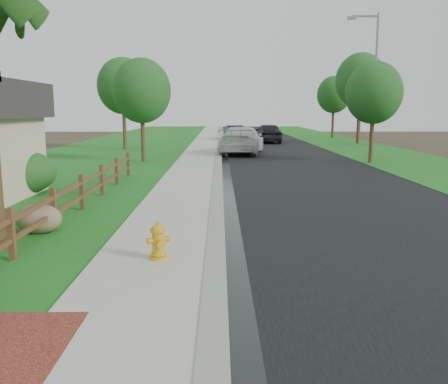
{
  "coord_description": "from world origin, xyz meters",
  "views": [
    {
      "loc": [
        0.48,
        -6.22,
        2.97
      ],
      "look_at": [
        0.58,
        4.11,
        1.18
      ],
      "focal_mm": 38.0,
      "sensor_mm": 36.0,
      "label": 1
    }
  ],
  "objects_px": {
    "fire_hydrant": "(158,242)",
    "dark_car_mid": "(268,133)",
    "ranch_fence": "(69,198)",
    "white_suv": "(242,140)",
    "streetlight": "(373,75)"
  },
  "relations": [
    {
      "from": "fire_hydrant",
      "to": "streetlight",
      "type": "distance_m",
      "value": 26.88
    },
    {
      "from": "ranch_fence",
      "to": "fire_hydrant",
      "type": "bearing_deg",
      "value": -52.12
    },
    {
      "from": "white_suv",
      "to": "dark_car_mid",
      "type": "distance_m",
      "value": 11.44
    },
    {
      "from": "fire_hydrant",
      "to": "streetlight",
      "type": "height_order",
      "value": "streetlight"
    },
    {
      "from": "ranch_fence",
      "to": "fire_hydrant",
      "type": "height_order",
      "value": "ranch_fence"
    },
    {
      "from": "white_suv",
      "to": "streetlight",
      "type": "distance_m",
      "value": 9.83
    },
    {
      "from": "streetlight",
      "to": "dark_car_mid",
      "type": "bearing_deg",
      "value": 118.85
    },
    {
      "from": "ranch_fence",
      "to": "dark_car_mid",
      "type": "relative_size",
      "value": 3.27
    },
    {
      "from": "white_suv",
      "to": "dark_car_mid",
      "type": "xyz_separation_m",
      "value": [
        2.88,
        11.07,
        -0.03
      ]
    },
    {
      "from": "ranch_fence",
      "to": "white_suv",
      "type": "bearing_deg",
      "value": 74.2
    },
    {
      "from": "streetlight",
      "to": "fire_hydrant",
      "type": "bearing_deg",
      "value": -115.87
    },
    {
      "from": "fire_hydrant",
      "to": "dark_car_mid",
      "type": "height_order",
      "value": "dark_car_mid"
    },
    {
      "from": "fire_hydrant",
      "to": "dark_car_mid",
      "type": "bearing_deg",
      "value": 80.8
    },
    {
      "from": "ranch_fence",
      "to": "streetlight",
      "type": "relative_size",
      "value": 1.82
    },
    {
      "from": "ranch_fence",
      "to": "fire_hydrant",
      "type": "xyz_separation_m",
      "value": [
        2.89,
        -3.71,
        -0.17
      ]
    }
  ]
}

